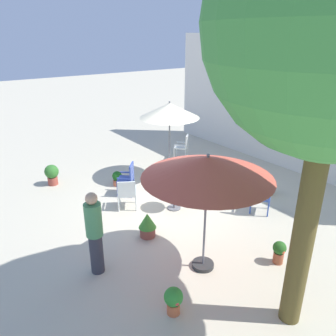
{
  "coord_description": "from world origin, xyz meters",
  "views": [
    {
      "loc": [
        6.53,
        -4.79,
        4.35
      ],
      "look_at": [
        0.0,
        -0.0,
        1.04
      ],
      "focal_mm": 35.32,
      "sensor_mm": 36.0,
      "label": 1
    }
  ],
  "objects_px": {
    "patio_chair_0": "(128,177)",
    "patio_umbrella_0": "(170,111)",
    "potted_plant_0": "(174,299)",
    "standing_person": "(95,232)",
    "patio_umbrella_1": "(208,168)",
    "cafe_table_0": "(174,192)",
    "potted_plant_5": "(270,186)",
    "patio_chair_2": "(183,145)",
    "potted_plant_1": "(52,174)",
    "potted_plant_4": "(279,251)",
    "patio_chair_3": "(261,195)",
    "potted_plant_2": "(117,178)",
    "potted_plant_3": "(147,224)",
    "potted_plant_6": "(190,182)",
    "patio_chair_1": "(127,192)"
  },
  "relations": [
    {
      "from": "patio_umbrella_1",
      "to": "potted_plant_4",
      "type": "bearing_deg",
      "value": 58.26
    },
    {
      "from": "potted_plant_0",
      "to": "standing_person",
      "type": "height_order",
      "value": "standing_person"
    },
    {
      "from": "patio_chair_0",
      "to": "standing_person",
      "type": "xyz_separation_m",
      "value": [
        2.58,
        -2.18,
        0.34
      ]
    },
    {
      "from": "patio_chair_0",
      "to": "potted_plant_5",
      "type": "bearing_deg",
      "value": 53.45
    },
    {
      "from": "cafe_table_0",
      "to": "patio_chair_1",
      "type": "xyz_separation_m",
      "value": [
        -0.72,
        -1.01,
        -0.01
      ]
    },
    {
      "from": "potted_plant_2",
      "to": "standing_person",
      "type": "height_order",
      "value": "standing_person"
    },
    {
      "from": "potted_plant_0",
      "to": "patio_umbrella_0",
      "type": "bearing_deg",
      "value": 144.18
    },
    {
      "from": "patio_umbrella_0",
      "to": "potted_plant_2",
      "type": "height_order",
      "value": "patio_umbrella_0"
    },
    {
      "from": "patio_chair_3",
      "to": "potted_plant_4",
      "type": "height_order",
      "value": "patio_chair_3"
    },
    {
      "from": "patio_chair_1",
      "to": "potted_plant_2",
      "type": "xyz_separation_m",
      "value": [
        -1.47,
        0.48,
        -0.25
      ]
    },
    {
      "from": "patio_chair_1",
      "to": "potted_plant_0",
      "type": "xyz_separation_m",
      "value": [
        3.57,
        -1.17,
        -0.2
      ]
    },
    {
      "from": "standing_person",
      "to": "patio_umbrella_0",
      "type": "bearing_deg",
      "value": 126.51
    },
    {
      "from": "potted_plant_3",
      "to": "potted_plant_6",
      "type": "bearing_deg",
      "value": 117.72
    },
    {
      "from": "cafe_table_0",
      "to": "potted_plant_1",
      "type": "bearing_deg",
      "value": -148.39
    },
    {
      "from": "patio_umbrella_1",
      "to": "potted_plant_6",
      "type": "bearing_deg",
      "value": 144.93
    },
    {
      "from": "patio_chair_2",
      "to": "potted_plant_0",
      "type": "xyz_separation_m",
      "value": [
        5.62,
        -4.72,
        -0.26
      ]
    },
    {
      "from": "potted_plant_6",
      "to": "potted_plant_5",
      "type": "bearing_deg",
      "value": 50.91
    },
    {
      "from": "patio_chair_3",
      "to": "potted_plant_6",
      "type": "relative_size",
      "value": 1.45
    },
    {
      "from": "potted_plant_0",
      "to": "potted_plant_1",
      "type": "bearing_deg",
      "value": 179.4
    },
    {
      "from": "patio_chair_2",
      "to": "potted_plant_5",
      "type": "bearing_deg",
      "value": 3.12
    },
    {
      "from": "potted_plant_4",
      "to": "patio_chair_0",
      "type": "bearing_deg",
      "value": -168.88
    },
    {
      "from": "patio_chair_2",
      "to": "potted_plant_0",
      "type": "bearing_deg",
      "value": -40.0
    },
    {
      "from": "patio_chair_0",
      "to": "standing_person",
      "type": "distance_m",
      "value": 3.4
    },
    {
      "from": "potted_plant_0",
      "to": "potted_plant_2",
      "type": "height_order",
      "value": "potted_plant_0"
    },
    {
      "from": "patio_umbrella_1",
      "to": "potted_plant_4",
      "type": "distance_m",
      "value": 2.42
    },
    {
      "from": "cafe_table_0",
      "to": "patio_chair_3",
      "type": "relative_size",
      "value": 0.76
    },
    {
      "from": "patio_chair_0",
      "to": "patio_umbrella_0",
      "type": "bearing_deg",
      "value": 99.61
    },
    {
      "from": "potted_plant_6",
      "to": "standing_person",
      "type": "bearing_deg",
      "value": -66.37
    },
    {
      "from": "potted_plant_3",
      "to": "potted_plant_0",
      "type": "bearing_deg",
      "value": -22.39
    },
    {
      "from": "potted_plant_2",
      "to": "potted_plant_5",
      "type": "bearing_deg",
      "value": 45.87
    },
    {
      "from": "patio_chair_1",
      "to": "potted_plant_3",
      "type": "xyz_separation_m",
      "value": [
        1.41,
        -0.28,
        -0.18
      ]
    },
    {
      "from": "cafe_table_0",
      "to": "potted_plant_5",
      "type": "height_order",
      "value": "cafe_table_0"
    },
    {
      "from": "patio_chair_2",
      "to": "standing_person",
      "type": "height_order",
      "value": "standing_person"
    },
    {
      "from": "patio_umbrella_0",
      "to": "patio_umbrella_1",
      "type": "distance_m",
      "value": 4.51
    },
    {
      "from": "patio_chair_2",
      "to": "potted_plant_1",
      "type": "relative_size",
      "value": 1.46
    },
    {
      "from": "patio_umbrella_1",
      "to": "potted_plant_0",
      "type": "relative_size",
      "value": 4.78
    },
    {
      "from": "cafe_table_0",
      "to": "potted_plant_0",
      "type": "distance_m",
      "value": 3.59
    },
    {
      "from": "patio_umbrella_0",
      "to": "potted_plant_3",
      "type": "xyz_separation_m",
      "value": [
        2.43,
        -2.42,
        -1.86
      ]
    },
    {
      "from": "patio_chair_0",
      "to": "potted_plant_3",
      "type": "bearing_deg",
      "value": -18.99
    },
    {
      "from": "cafe_table_0",
      "to": "potted_plant_6",
      "type": "relative_size",
      "value": 1.11
    },
    {
      "from": "patio_chair_3",
      "to": "potted_plant_2",
      "type": "height_order",
      "value": "patio_chair_3"
    },
    {
      "from": "cafe_table_0",
      "to": "potted_plant_2",
      "type": "height_order",
      "value": "cafe_table_0"
    },
    {
      "from": "potted_plant_1",
      "to": "cafe_table_0",
      "type": "bearing_deg",
      "value": 31.61
    },
    {
      "from": "patio_umbrella_0",
      "to": "standing_person",
      "type": "height_order",
      "value": "patio_umbrella_0"
    },
    {
      "from": "potted_plant_4",
      "to": "standing_person",
      "type": "distance_m",
      "value": 3.68
    },
    {
      "from": "patio_umbrella_0",
      "to": "cafe_table_0",
      "type": "distance_m",
      "value": 2.67
    },
    {
      "from": "patio_chair_3",
      "to": "potted_plant_5",
      "type": "bearing_deg",
      "value": 115.38
    },
    {
      "from": "patio_chair_1",
      "to": "potted_plant_4",
      "type": "distance_m",
      "value": 4.02
    },
    {
      "from": "patio_chair_2",
      "to": "patio_chair_3",
      "type": "distance_m",
      "value": 4.37
    },
    {
      "from": "patio_umbrella_1",
      "to": "potted_plant_1",
      "type": "xyz_separation_m",
      "value": [
        -5.67,
        -1.13,
        -1.78
      ]
    }
  ]
}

